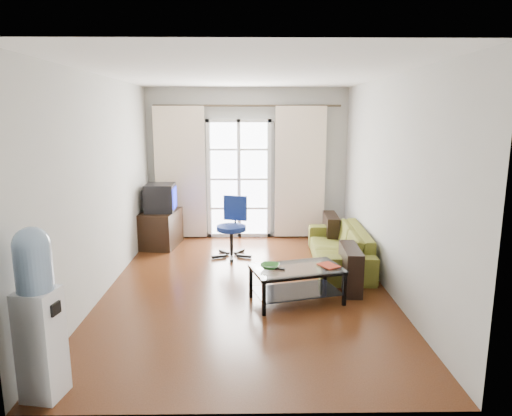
{
  "coord_description": "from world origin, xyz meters",
  "views": [
    {
      "loc": [
        0.04,
        -5.67,
        2.21
      ],
      "look_at": [
        0.13,
        0.35,
        0.99
      ],
      "focal_mm": 32.0,
      "sensor_mm": 36.0,
      "label": 1
    }
  ],
  "objects_px": {
    "sofa": "(339,247)",
    "tv_stand": "(161,228)",
    "crt_tv": "(159,198)",
    "task_chair": "(232,239)",
    "coffee_table": "(297,280)",
    "water_cooler": "(38,311)"
  },
  "relations": [
    {
      "from": "sofa",
      "to": "tv_stand",
      "type": "distance_m",
      "value": 3.06
    },
    {
      "from": "sofa",
      "to": "crt_tv",
      "type": "bearing_deg",
      "value": -107.43
    },
    {
      "from": "task_chair",
      "to": "coffee_table",
      "type": "bearing_deg",
      "value": -48.8
    },
    {
      "from": "sofa",
      "to": "task_chair",
      "type": "height_order",
      "value": "task_chair"
    },
    {
      "from": "crt_tv",
      "to": "water_cooler",
      "type": "distance_m",
      "value": 4.29
    },
    {
      "from": "tv_stand",
      "to": "crt_tv",
      "type": "bearing_deg",
      "value": -81.54
    },
    {
      "from": "coffee_table",
      "to": "tv_stand",
      "type": "relative_size",
      "value": 1.41
    },
    {
      "from": "coffee_table",
      "to": "water_cooler",
      "type": "bearing_deg",
      "value": -139.72
    },
    {
      "from": "tv_stand",
      "to": "task_chair",
      "type": "relative_size",
      "value": 0.87
    },
    {
      "from": "coffee_table",
      "to": "crt_tv",
      "type": "height_order",
      "value": "crt_tv"
    },
    {
      "from": "sofa",
      "to": "task_chair",
      "type": "relative_size",
      "value": 2.07
    },
    {
      "from": "coffee_table",
      "to": "water_cooler",
      "type": "xyz_separation_m",
      "value": [
        -2.2,
        -1.87,
        0.46
      ]
    },
    {
      "from": "crt_tv",
      "to": "tv_stand",
      "type": "bearing_deg",
      "value": 90.14
    },
    {
      "from": "crt_tv",
      "to": "sofa",
      "type": "bearing_deg",
      "value": -20.97
    },
    {
      "from": "tv_stand",
      "to": "crt_tv",
      "type": "relative_size",
      "value": 1.58
    },
    {
      "from": "water_cooler",
      "to": "sofa",
      "type": "bearing_deg",
      "value": 57.16
    },
    {
      "from": "tv_stand",
      "to": "coffee_table",
      "type": "bearing_deg",
      "value": -41.97
    },
    {
      "from": "task_chair",
      "to": "water_cooler",
      "type": "height_order",
      "value": "water_cooler"
    },
    {
      "from": "sofa",
      "to": "crt_tv",
      "type": "relative_size",
      "value": 3.73
    },
    {
      "from": "crt_tv",
      "to": "task_chair",
      "type": "xyz_separation_m",
      "value": [
        1.25,
        -0.61,
        -0.56
      ]
    },
    {
      "from": "coffee_table",
      "to": "crt_tv",
      "type": "distance_m",
      "value": 3.25
    },
    {
      "from": "tv_stand",
      "to": "water_cooler",
      "type": "xyz_separation_m",
      "value": [
        -0.11,
        -4.31,
        0.43
      ]
    }
  ]
}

